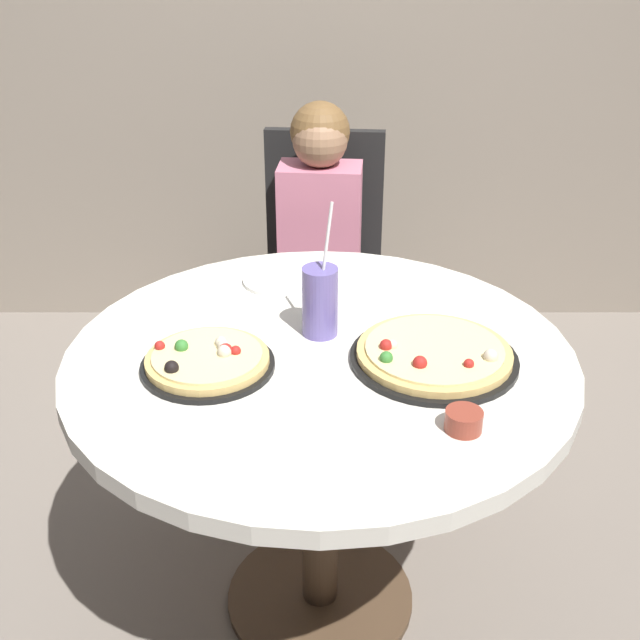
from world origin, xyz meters
TOP-DOWN VIEW (x-y plane):
  - ground_plane at (0.00, 0.00)m, footprint 8.00×8.00m
  - dining_table at (0.00, 0.00)m, footprint 1.10×1.10m
  - chair_wooden at (0.01, 1.01)m, footprint 0.43×0.43m
  - diner_child at (-0.01, 0.82)m, footprint 0.28×0.42m
  - pizza_veggie at (0.24, -0.04)m, footprint 0.36×0.36m
  - pizza_cheese at (-0.23, -0.07)m, footprint 0.28×0.28m
  - soda_cup at (0.00, 0.08)m, footprint 0.08×0.08m
  - sauce_bowl at (0.26, -0.29)m, footprint 0.07×0.07m
  - plate_small at (-0.11, 0.35)m, footprint 0.18×0.18m

SIDE VIEW (x-z plane):
  - ground_plane at x=0.00m, z-range 0.00..0.00m
  - diner_child at x=-0.01m, z-range -0.06..1.02m
  - chair_wooden at x=0.01m, z-range 0.06..1.01m
  - dining_table at x=0.00m, z-range 0.26..1.01m
  - plate_small at x=-0.11m, z-range 0.75..0.76m
  - pizza_veggie at x=0.24m, z-range 0.74..0.79m
  - pizza_cheese at x=-0.23m, z-range 0.74..0.79m
  - sauce_bowl at x=0.26m, z-range 0.75..0.79m
  - soda_cup at x=0.00m, z-range 0.68..0.98m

